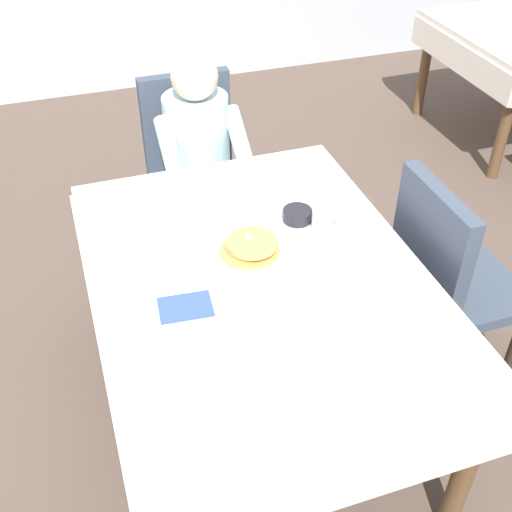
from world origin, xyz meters
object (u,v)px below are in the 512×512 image
object	(u,v)px
fork_left_of_plate	(198,269)
spoon_near_edge	(282,315)
breakfast_stack	(251,246)
chair_right_side	(446,274)
chair_diner	(193,159)
diner_person	(200,149)
plate_breakfast	(250,253)
bowl_butter	(297,215)
syrup_pitcher	(180,243)
dining_table_main	(259,292)
knife_right_of_plate	(302,247)
cup_coffee	(323,220)

from	to	relation	value
fork_left_of_plate	spoon_near_edge	size ratio (longest dim) A/B	1.20
breakfast_stack	chair_right_side	bearing A→B (deg)	-7.43
chair_diner	diner_person	size ratio (longest dim) A/B	0.83
chair_diner	plate_breakfast	world-z (taller)	chair_diner
bowl_butter	syrup_pitcher	bearing A→B (deg)	-173.71
dining_table_main	diner_person	size ratio (longest dim) A/B	1.36
chair_right_side	breakfast_stack	distance (m)	0.81
diner_person	knife_right_of_plate	world-z (taller)	diner_person
diner_person	bowl_butter	world-z (taller)	diner_person
diner_person	knife_right_of_plate	xyz separation A→B (m)	(0.14, -0.93, 0.07)
chair_right_side	fork_left_of_plate	xyz separation A→B (m)	(-0.96, 0.08, 0.21)
dining_table_main	syrup_pitcher	bearing A→B (deg)	139.01
breakfast_stack	plate_breakfast	bearing A→B (deg)	168.66
dining_table_main	bowl_butter	xyz separation A→B (m)	(0.24, 0.25, 0.11)
diner_person	chair_right_side	world-z (taller)	diner_person
plate_breakfast	knife_right_of_plate	size ratio (longest dim) A/B	1.40
knife_right_of_plate	syrup_pitcher	bearing A→B (deg)	76.05
breakfast_stack	dining_table_main	bearing A→B (deg)	-92.21
breakfast_stack	knife_right_of_plate	size ratio (longest dim) A/B	1.04
fork_left_of_plate	spoon_near_edge	world-z (taller)	same
chair_right_side	chair_diner	bearing A→B (deg)	-148.42
chair_diner	knife_right_of_plate	world-z (taller)	chair_diner
breakfast_stack	bowl_butter	world-z (taller)	breakfast_stack
dining_table_main	fork_left_of_plate	size ratio (longest dim) A/B	8.47
diner_person	cup_coffee	distance (m)	0.89
chair_diner	spoon_near_edge	xyz separation A→B (m)	(-0.05, -1.39, 0.21)
diner_person	fork_left_of_plate	size ratio (longest dim) A/B	6.22
cup_coffee	breakfast_stack	bearing A→B (deg)	-168.03
diner_person	breakfast_stack	xyz separation A→B (m)	(-0.05, -0.91, 0.11)
knife_right_of_plate	plate_breakfast	bearing A→B (deg)	85.52
plate_breakfast	chair_diner	bearing A→B (deg)	87.24
spoon_near_edge	syrup_pitcher	bearing A→B (deg)	109.26
chair_diner	cup_coffee	xyz separation A→B (m)	(0.25, -1.01, 0.25)
fork_left_of_plate	knife_right_of_plate	xyz separation A→B (m)	(0.38, 0.00, 0.00)
knife_right_of_plate	spoon_near_edge	xyz separation A→B (m)	(-0.19, -0.30, 0.00)
chair_diner	chair_right_side	distance (m)	1.37
dining_table_main	breakfast_stack	distance (m)	0.16
plate_breakfast	fork_left_of_plate	distance (m)	0.19
fork_left_of_plate	syrup_pitcher	bearing A→B (deg)	22.68
breakfast_stack	knife_right_of_plate	distance (m)	0.19
chair_right_side	breakfast_stack	bearing A→B (deg)	-97.43
chair_right_side	cup_coffee	size ratio (longest dim) A/B	8.23
diner_person	chair_right_side	xyz separation A→B (m)	(0.72, -1.01, -0.14)
syrup_pitcher	dining_table_main	bearing A→B (deg)	-40.99
chair_diner	syrup_pitcher	world-z (taller)	chair_diner
dining_table_main	chair_diner	bearing A→B (deg)	87.48
chair_diner	dining_table_main	bearing A→B (deg)	87.48
syrup_pitcher	diner_person	bearing A→B (deg)	71.31
fork_left_of_plate	spoon_near_edge	bearing A→B (deg)	-141.92
breakfast_stack	bowl_butter	xyz separation A→B (m)	(0.23, 0.15, -0.02)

